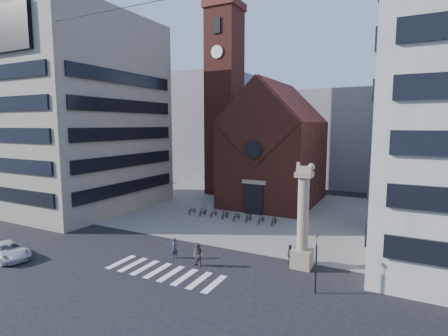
{
  "coord_description": "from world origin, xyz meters",
  "views": [
    {
      "loc": [
        16.91,
        -24.38,
        11.65
      ],
      "look_at": [
        0.22,
        8.0,
        7.12
      ],
      "focal_mm": 28.0,
      "sensor_mm": 36.0,
      "label": 1
    }
  ],
  "objects_px": {
    "lion_column": "(303,226)",
    "white_car": "(7,251)",
    "pedestrian_1": "(198,255)",
    "scooter_0": "(192,210)",
    "pedestrian_0": "(174,248)",
    "pedestrian_2": "(290,255)",
    "traffic_light": "(316,262)"
  },
  "relations": [
    {
      "from": "traffic_light",
      "to": "pedestrian_0",
      "type": "height_order",
      "value": "traffic_light"
    },
    {
      "from": "traffic_light",
      "to": "scooter_0",
      "type": "relative_size",
      "value": 2.23
    },
    {
      "from": "lion_column",
      "to": "traffic_light",
      "type": "bearing_deg",
      "value": -63.54
    },
    {
      "from": "pedestrian_1",
      "to": "pedestrian_2",
      "type": "relative_size",
      "value": 1.13
    },
    {
      "from": "pedestrian_2",
      "to": "white_car",
      "type": "bearing_deg",
      "value": 90.66
    },
    {
      "from": "pedestrian_2",
      "to": "pedestrian_0",
      "type": "bearing_deg",
      "value": 85.36
    },
    {
      "from": "lion_column",
      "to": "scooter_0",
      "type": "bearing_deg",
      "value": 149.1
    },
    {
      "from": "lion_column",
      "to": "pedestrian_1",
      "type": "bearing_deg",
      "value": -153.52
    },
    {
      "from": "traffic_light",
      "to": "white_car",
      "type": "distance_m",
      "value": 26.1
    },
    {
      "from": "pedestrian_1",
      "to": "scooter_0",
      "type": "relative_size",
      "value": 1.02
    },
    {
      "from": "scooter_0",
      "to": "white_car",
      "type": "bearing_deg",
      "value": -105.68
    },
    {
      "from": "pedestrian_1",
      "to": "pedestrian_2",
      "type": "bearing_deg",
      "value": 37.64
    },
    {
      "from": "traffic_light",
      "to": "pedestrian_0",
      "type": "xyz_separation_m",
      "value": [
        -12.43,
        0.8,
        -1.39
      ]
    },
    {
      "from": "traffic_light",
      "to": "pedestrian_0",
      "type": "distance_m",
      "value": 12.54
    },
    {
      "from": "lion_column",
      "to": "pedestrian_1",
      "type": "height_order",
      "value": "lion_column"
    },
    {
      "from": "pedestrian_2",
      "to": "scooter_0",
      "type": "distance_m",
      "value": 19.11
    },
    {
      "from": "lion_column",
      "to": "pedestrian_1",
      "type": "xyz_separation_m",
      "value": [
        -7.65,
        -3.81,
        -2.47
      ]
    },
    {
      "from": "traffic_light",
      "to": "pedestrian_1",
      "type": "bearing_deg",
      "value": 178.89
    },
    {
      "from": "pedestrian_1",
      "to": "traffic_light",
      "type": "bearing_deg",
      "value": 6.63
    },
    {
      "from": "lion_column",
      "to": "traffic_light",
      "type": "relative_size",
      "value": 2.02
    },
    {
      "from": "traffic_light",
      "to": "pedestrian_0",
      "type": "relative_size",
      "value": 2.4
    },
    {
      "from": "white_car",
      "to": "pedestrian_2",
      "type": "xyz_separation_m",
      "value": [
        22.34,
        9.99,
        0.16
      ]
    },
    {
      "from": "lion_column",
      "to": "pedestrian_0",
      "type": "bearing_deg",
      "value": -162.94
    },
    {
      "from": "pedestrian_1",
      "to": "pedestrian_2",
      "type": "distance_m",
      "value": 7.65
    },
    {
      "from": "scooter_0",
      "to": "pedestrian_0",
      "type": "bearing_deg",
      "value": -62.15
    },
    {
      "from": "lion_column",
      "to": "white_car",
      "type": "height_order",
      "value": "lion_column"
    },
    {
      "from": "white_car",
      "to": "pedestrian_0",
      "type": "bearing_deg",
      "value": -53.39
    },
    {
      "from": "white_car",
      "to": "lion_column",
      "type": "bearing_deg",
      "value": -57.94
    },
    {
      "from": "pedestrian_0",
      "to": "pedestrian_2",
      "type": "relative_size",
      "value": 1.03
    },
    {
      "from": "lion_column",
      "to": "traffic_light",
      "type": "distance_m",
      "value": 4.62
    },
    {
      "from": "pedestrian_1",
      "to": "pedestrian_0",
      "type": "bearing_deg",
      "value": 175.42
    },
    {
      "from": "pedestrian_0",
      "to": "pedestrian_2",
      "type": "xyz_separation_m",
      "value": [
        9.42,
        3.2,
        -0.03
      ]
    }
  ]
}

